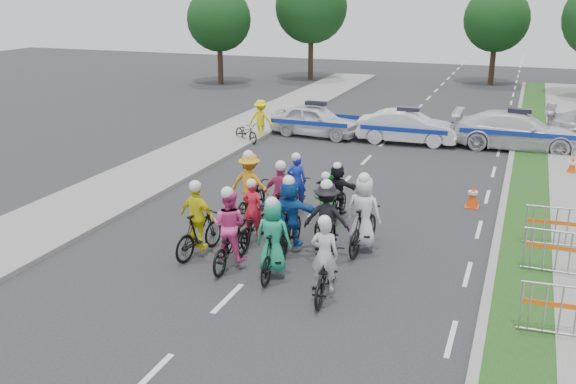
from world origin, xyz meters
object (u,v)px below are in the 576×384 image
at_px(rider_5, 290,219).
at_px(rider_6, 253,221).
at_px(parked_bike, 246,132).
at_px(tree_0, 219,19).
at_px(police_car_2, 517,131).
at_px(tree_4, 497,20).
at_px(cone_1, 572,166).
at_px(rider_11, 337,194).
at_px(cone_0, 473,196).
at_px(barrier_0, 576,315).
at_px(rider_2, 230,237).
at_px(rider_12, 297,193).
at_px(police_car_1, 407,127).
at_px(rider_8, 326,209).
at_px(rider_4, 327,228).
at_px(marshal_hiviz, 261,119).
at_px(rider_1, 273,246).
at_px(rider_0, 325,270).
at_px(barrier_2, 567,230).
at_px(police_car_0, 315,121).
at_px(rider_3, 199,227).
at_px(barrier_1, 570,256).
at_px(tree_3, 311,7).
at_px(rider_10, 250,192).
at_px(rider_9, 282,203).
at_px(rider_7, 363,221).

xyz_separation_m(rider_5, rider_6, (-1.08, 0.24, -0.25)).
xyz_separation_m(parked_bike, tree_0, (-8.54, 14.87, 3.77)).
relative_size(police_car_2, tree_4, 0.81).
bearing_deg(cone_1, rider_11, -132.47).
bearing_deg(rider_5, police_car_2, -114.23).
bearing_deg(cone_0, barrier_0, -71.07).
bearing_deg(police_car_2, cone_0, 172.91).
height_order(rider_2, rider_12, rider_2).
bearing_deg(police_car_1, rider_8, 176.11).
relative_size(rider_4, tree_0, 0.32).
relative_size(marshal_hiviz, barrier_0, 0.83).
height_order(rider_5, cone_1, rider_5).
relative_size(rider_1, barrier_0, 0.96).
relative_size(rider_0, police_car_1, 0.46).
height_order(rider_12, barrier_2, rider_12).
height_order(cone_1, parked_bike, parked_bike).
relative_size(police_car_1, cone_0, 5.84).
height_order(police_car_0, parked_bike, police_car_0).
relative_size(rider_3, parked_bike, 1.23).
distance_m(rider_3, cone_0, 8.41).
xyz_separation_m(rider_3, police_car_0, (-1.47, 13.43, -0.06)).
xyz_separation_m(marshal_hiviz, cone_0, (9.38, -6.14, -0.49)).
bearing_deg(tree_4, rider_4, -93.13).
distance_m(rider_6, barrier_1, 7.47).
bearing_deg(marshal_hiviz, police_car_0, -150.70).
bearing_deg(rider_3, tree_3, -67.10).
bearing_deg(rider_10, police_car_0, -82.23).
height_order(parked_bike, tree_3, tree_3).
height_order(police_car_0, cone_1, police_car_0).
distance_m(rider_5, tree_3, 30.86).
relative_size(rider_1, barrier_2, 0.96).
relative_size(rider_4, police_car_1, 0.49).
bearing_deg(parked_bike, cone_1, -60.15).
xyz_separation_m(police_car_2, barrier_0, (1.50, -15.19, -0.18)).
xyz_separation_m(rider_10, police_car_1, (2.44, 10.61, -0.09)).
xyz_separation_m(rider_11, police_car_2, (4.45, 10.35, 0.03)).
distance_m(police_car_1, parked_bike, 6.72).
xyz_separation_m(rider_5, barrier_1, (6.38, 0.65, -0.26)).
relative_size(rider_10, barrier_1, 0.99).
bearing_deg(rider_4, marshal_hiviz, -66.53).
xyz_separation_m(rider_12, tree_4, (3.47, 28.41, 3.59)).
bearing_deg(rider_2, rider_9, -97.50).
bearing_deg(rider_7, rider_9, -9.81).
bearing_deg(barrier_1, cone_1, 87.21).
relative_size(rider_2, rider_8, 1.17).
bearing_deg(tree_0, rider_7, -56.84).
distance_m(rider_4, tree_4, 31.45).
xyz_separation_m(rider_8, police_car_1, (0.13, 10.89, 0.04)).
xyz_separation_m(rider_6, rider_10, (-0.80, 1.61, 0.20)).
bearing_deg(barrier_2, rider_3, -157.76).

